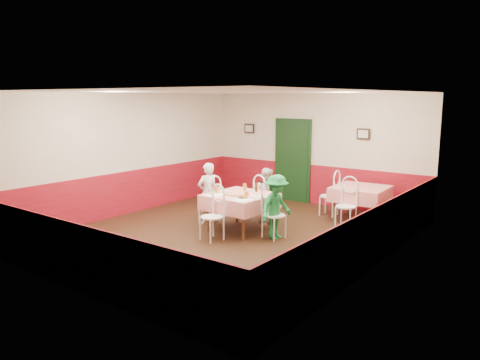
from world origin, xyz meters
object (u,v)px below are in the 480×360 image
Objects in this scene: chair_second_a at (329,196)px; wallet at (242,198)px; diner_left at (208,193)px; diner_far at (266,195)px; second_table at (360,204)px; pizza at (237,194)px; chair_near at (212,217)px; glass_b at (246,195)px; chair_left at (210,203)px; chair_far at (265,202)px; beer_bottle at (256,187)px; diner_right at (276,207)px; glass_a at (217,190)px; chair_second_b at (346,207)px; main_table at (240,212)px; glass_c at (245,187)px; chair_right at (274,215)px.

chair_second_a is 8.18× the size of wallet.
diner_left is 1.11× the size of diner_far.
pizza reaches higher than second_table.
chair_near is 1.76m from diner_far.
glass_b is 0.10× the size of diner_left.
chair_left is 0.68× the size of diner_left.
glass_b is at bearing 116.21° from chair_far.
beer_bottle is 1.10m from diner_left.
chair_far is at bearing -139.29° from second_table.
glass_b is 0.63m from diner_right.
diner_far is at bearing 47.87° from diner_right.
chair_left is 0.62m from glass_a.
chair_second_b reaches higher than pizza.
chair_second_a is 0.68× the size of diner_left.
chair_near is at bearing -117.78° from wallet.
glass_a is 0.83m from beer_bottle.
main_table is at bearing 72.56° from pizza.
diner_far reaches higher than chair_second_b.
glass_c is (-0.14, 0.46, 0.06)m from pizza.
glass_c is at bearing 106.53° from pizza.
beer_bottle is at bearing -129.62° from second_table.
second_table is 8.15× the size of glass_a.
glass_a is at bearing -114.62° from glass_c.
diner_left is (-0.05, 0.00, 0.21)m from chair_left.
beer_bottle is 0.58m from diner_far.
glass_b is 0.69m from beer_bottle.
second_table is 1.24× the size of chair_far.
chair_second_b reaches higher than wallet.
chair_right is 4.23× the size of beer_bottle.
chair_left is (-2.50, -2.20, 0.08)m from second_table.
chair_second_a is 1.00× the size of chair_second_b.
chair_left and chair_near have the same top height.
chair_far is 0.75× the size of diner_far.
chair_second_a is at bearing 84.88° from chair_near.
glass_b is (0.37, -0.19, 0.05)m from pizza.
glass_b is (-0.56, -2.50, 0.38)m from chair_second_a.
beer_bottle reaches higher than second_table.
chair_far is 4.23× the size of beer_bottle.
diner_left is at bearing 98.76° from chair_right.
main_table is 1.09× the size of second_table.
glass_b is at bearing 125.35° from chair_right.
chair_second_b is at bearing 126.49° from chair_left.
beer_bottle is (-1.53, -1.84, 0.49)m from second_table.
diner_far reaches higher than glass_b.
chair_left reaches higher than glass_a.
glass_b is 1.22m from diner_far.
chair_right is 1.25m from diner_far.
glass_b is 0.92× the size of glass_c.
chair_second_a is 6.84× the size of glass_b.
chair_near reaches higher than wallet.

